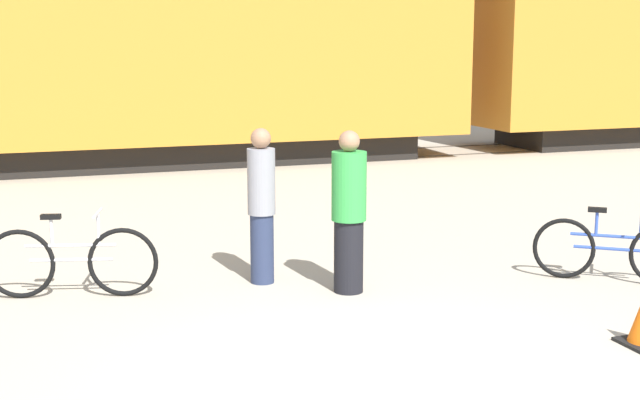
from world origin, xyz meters
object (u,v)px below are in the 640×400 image
at_px(bicycle_blue, 612,250).
at_px(person_in_green, 349,213).
at_px(bicycle_silver, 71,261).
at_px(freight_train, 143,20).
at_px(person_in_grey, 262,205).

height_order(bicycle_blue, person_in_green, person_in_green).
relative_size(bicycle_silver, bicycle_blue, 1.25).
distance_m(bicycle_silver, person_in_green, 2.91).
distance_m(freight_train, person_in_green, 10.37).
height_order(bicycle_silver, bicycle_blue, bicycle_silver).
bearing_deg(bicycle_blue, freight_train, 107.77).
xyz_separation_m(freight_train, bicycle_blue, (3.44, -10.74, -2.62)).
bearing_deg(bicycle_silver, bicycle_blue, -13.67).
bearing_deg(bicycle_silver, person_in_grey, -3.28).
bearing_deg(freight_train, person_in_grey, -91.15).
xyz_separation_m(freight_train, bicycle_silver, (-2.20, -9.37, -2.60)).
distance_m(bicycle_blue, person_in_green, 2.97).
distance_m(freight_train, person_in_grey, 9.72).
xyz_separation_m(freight_train, person_in_grey, (-0.19, -9.48, -2.11)).
height_order(freight_train, person_in_grey, freight_train).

